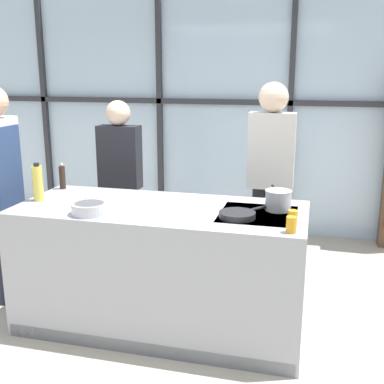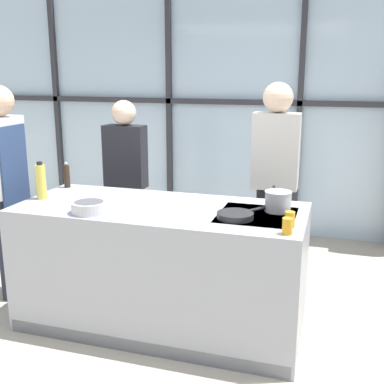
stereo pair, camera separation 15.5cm
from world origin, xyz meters
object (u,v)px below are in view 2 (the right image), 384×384
Objects in this scene: chef at (6,177)px; saucepan at (278,201)px; spectator_far_left at (126,174)px; spectator_center_left at (275,170)px; pepper_grinder at (67,176)px; mixing_bowl at (89,207)px; juice_glass_far at (290,219)px; white_plate at (105,195)px; oil_bottle at (41,181)px; juice_glass_near at (287,226)px; frying_pan at (236,215)px.

saucepan is (2.21, 0.03, -0.04)m from chef.
spectator_center_left reaches higher than spectator_far_left.
saucepan is at bearing -6.30° from pepper_grinder.
mixing_bowl is 1.36m from juice_glass_far.
juice_glass_far is at bearing -13.58° from white_plate.
spectator_far_left is 6.55× the size of mixing_bowl.
mixing_bowl is (-1.25, -0.41, -0.03)m from saucepan.
pepper_grinder is (0.42, 0.23, -0.01)m from chef.
spectator_far_left reaches higher than mixing_bowl.
chef is at bearing -151.26° from pepper_grinder.
saucepan is 1.79m from oil_bottle.
juice_glass_near is (1.90, -0.67, -0.05)m from pepper_grinder.
spectator_far_left is at bearing 103.08° from white_plate.
spectator_far_left is 4.25× the size of frying_pan.
saucepan reaches higher than mixing_bowl.
spectator_center_left is at bearing 102.18° from juice_glass_far.
chef reaches higher than saucepan.
saucepan is at bearing 152.06° from spectator_far_left.
white_plate is at bearing 161.36° from juice_glass_near.
chef reaches higher than mixing_bowl.
spectator_far_left is 0.67m from pepper_grinder.
chef is 6.37× the size of white_plate.
mixing_bowl reaches higher than white_plate.
spectator_center_left is 1.45m from white_plate.
frying_pan is (-0.11, -1.06, -0.10)m from spectator_center_left.
frying_pan is at bearing 83.83° from spectator_center_left.
mixing_bowl is at bearing -161.67° from saucepan.
juice_glass_far is (1.90, -0.53, -0.05)m from pepper_grinder.
spectator_center_left is 17.92× the size of juice_glass_far.
white_plate is (-1.10, 0.27, -0.02)m from frying_pan.
white_plate is 1.51m from juice_glass_far.
chef is 4.66× the size of frying_pan.
pepper_grinder is at bearing 158.64° from white_plate.
white_plate is 2.78× the size of juice_glass_far.
spectator_center_left reaches higher than mixing_bowl.
spectator_center_left is at bearing 32.85° from white_plate.
juice_glass_far is (0.00, 0.14, 0.00)m from juice_glass_near.
juice_glass_near is (1.46, -0.49, 0.04)m from white_plate.
spectator_far_left reaches higher than saucepan.
saucepan is (0.13, -0.81, -0.05)m from spectator_center_left.
saucepan is at bearing 109.44° from juice_glass_far.
frying_pan is at bearing 140.56° from spectator_far_left.
juice_glass_far is (1.65, -1.14, 0.04)m from spectator_far_left.
juice_glass_near reaches higher than frying_pan.
pepper_grinder is 2.17× the size of juice_glass_far.
oil_bottle is (-0.25, -1.00, 0.13)m from spectator_far_left.
mixing_bowl is 1.36m from juice_glass_near.
oil_bottle is at bearing 156.68° from mixing_bowl.
chef is 1.09m from spectator_far_left.
juice_glass_near is (0.36, -0.22, 0.03)m from frying_pan.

